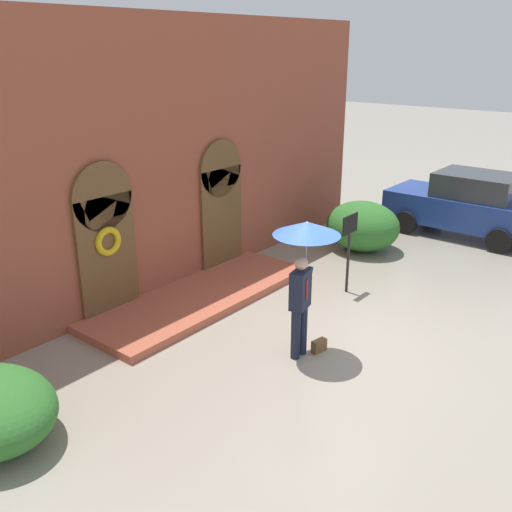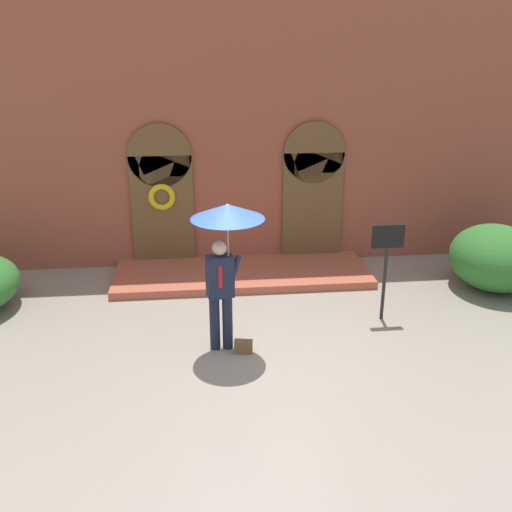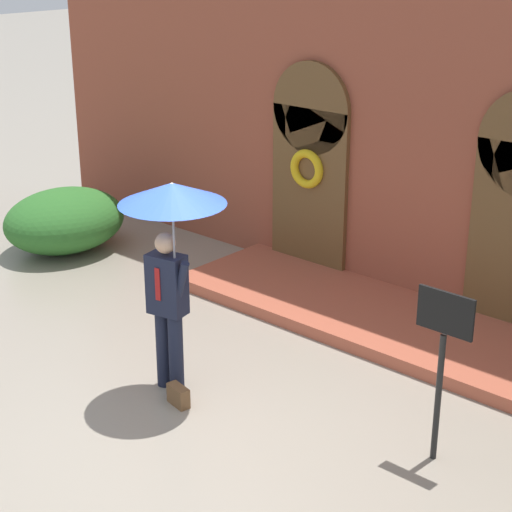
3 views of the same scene
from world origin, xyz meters
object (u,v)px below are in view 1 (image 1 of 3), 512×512
object	(u,v)px
parked_car	(467,204)
person_with_umbrella	(305,249)
handbag	(319,346)
shrub_right	(363,226)
sign_post	(349,240)

from	to	relation	value
parked_car	person_with_umbrella	bearing A→B (deg)	-178.64
parked_car	handbag	bearing A→B (deg)	-177.17
handbag	parked_car	bearing A→B (deg)	13.61
shrub_right	sign_post	bearing A→B (deg)	-157.28
person_with_umbrella	shrub_right	distance (m)	5.79
sign_post	shrub_right	distance (m)	2.86
sign_post	parked_car	size ratio (longest dim) A/B	0.42
sign_post	shrub_right	world-z (taller)	sign_post
shrub_right	parked_car	world-z (taller)	parked_car
shrub_right	parked_car	bearing A→B (deg)	-29.53
sign_post	parked_car	bearing A→B (deg)	-5.70
handbag	parked_car	world-z (taller)	parked_car
sign_post	parked_car	world-z (taller)	parked_car
parked_car	shrub_right	bearing A→B (deg)	150.47
person_with_umbrella	sign_post	size ratio (longest dim) A/B	1.37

